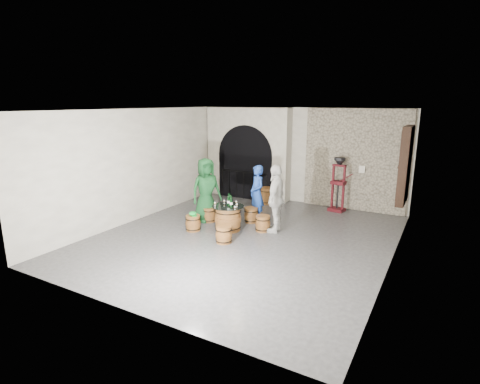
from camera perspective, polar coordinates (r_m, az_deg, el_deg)
The scene contains 31 objects.
ground at distance 9.67m, azimuth 0.72°, elevation -6.91°, with size 8.00×8.00×0.00m, color #313033.
wall_back at distance 12.84m, azimuth 9.33°, elevation 5.44°, with size 8.00×8.00×0.00m, color beige.
wall_front at distance 6.12m, azimuth -17.44°, elevation -4.06°, with size 8.00×8.00×0.00m, color beige.
wall_left at distance 11.30m, azimuth -15.10°, elevation 4.03°, with size 8.00×8.00×0.00m, color beige.
wall_right at distance 8.20m, azimuth 22.78°, elevation -0.08°, with size 8.00×8.00×0.00m, color beige.
ceiling at distance 9.06m, azimuth 0.78°, elevation 12.41°, with size 8.00×8.00×0.00m, color beige.
stone_facing_panel at distance 12.30m, azimuth 17.15°, elevation 4.65°, with size 3.20×0.12×3.18m, color tan.
arched_opening at distance 13.37m, azimuth 1.23°, elevation 5.86°, with size 3.10×0.60×3.19m.
shuttered_window at distance 10.53m, azimuth 23.82°, elevation 3.77°, with size 0.23×1.10×2.00m.
barrel_table at distance 10.11m, azimuth -1.84°, elevation -3.99°, with size 0.87×0.87×0.68m.
barrel_stool_left at distance 10.88m, azimuth -4.77°, elevation -3.41°, with size 0.42×0.42×0.43m.
barrel_stool_far at distance 10.79m, azimuth 1.72°, elevation -3.51°, with size 0.42×0.42×0.43m.
barrel_stool_right at distance 10.08m, azimuth 3.50°, elevation -4.80°, with size 0.42×0.42×0.43m.
barrel_stool_near_right at distance 9.26m, azimuth -2.49°, elevation -6.48°, with size 0.42×0.42×0.43m.
barrel_stool_near_left at distance 10.17m, azimuth -7.17°, elevation -4.71°, with size 0.42×0.42×0.43m.
green_cap at distance 10.09m, azimuth -7.20°, elevation -3.31°, with size 0.25×0.20×0.11m.
person_green at distance 10.79m, azimuth -5.17°, elevation 0.33°, with size 0.90×0.58×1.84m, color #12401D.
person_blue at distance 10.81m, azimuth 2.61°, elevation -0.17°, with size 0.59×0.39×1.63m, color #1C3F9A.
person_white at distance 9.88m, azimuth 5.53°, elevation -1.01°, with size 1.06×0.44×1.81m, color beige.
wine_bottle_left at distance 10.02m, azimuth -1.75°, elevation -1.34°, with size 0.08×0.08×0.32m.
wine_bottle_center at distance 9.86m, azimuth -1.36°, elevation -1.57°, with size 0.08×0.08×0.32m.
wine_bottle_right at distance 10.07m, azimuth -1.58°, elevation -1.25°, with size 0.08×0.08×0.32m.
tasting_glass_a at distance 10.05m, azimuth -3.83°, elevation -1.79°, with size 0.05×0.05×0.10m, color #B17622, non-canonical shape.
tasting_glass_b at distance 9.89m, azimuth -0.47°, elevation -2.01°, with size 0.05×0.05×0.10m, color #B17622, non-canonical shape.
tasting_glass_c at distance 10.32m, azimuth -1.39°, elevation -1.36°, with size 0.05×0.05×0.10m, color #B17622, non-canonical shape.
tasting_glass_d at distance 10.13m, azimuth -0.58°, elevation -1.63°, with size 0.05×0.05×0.10m, color #B17622, non-canonical shape.
tasting_glass_e at distance 9.64m, azimuth -0.78°, elevation -2.44°, with size 0.05×0.05×0.10m, color #B17622, non-canonical shape.
tasting_glass_f at distance 10.24m, azimuth -2.41°, elevation -1.48°, with size 0.05×0.05×0.10m, color #B17622, non-canonical shape.
side_barrel at distance 12.69m, azimuth 4.06°, elevation -0.58°, with size 0.43×0.43×0.57m.
corking_press at distance 12.07m, azimuth 14.79°, elevation 1.73°, with size 0.72×0.45×1.71m.
control_box at distance 12.21m, azimuth 18.13°, elevation 3.33°, with size 0.18×0.10×0.22m, color silver.
Camera 1 is at (4.31, -7.96, 3.40)m, focal length 28.00 mm.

